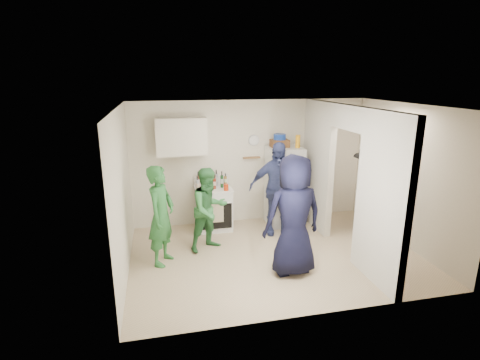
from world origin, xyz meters
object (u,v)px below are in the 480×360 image
(fridge, at_px, (284,186))
(yellow_cup_stack_top, at_px, (298,141))
(person_green_center, at_px, (209,209))
(person_denim, at_px, (277,189))
(person_navy, at_px, (294,216))
(person_nook, at_px, (368,191))
(wicker_basket, at_px, (280,143))
(stove, at_px, (214,209))
(blue_bowl, at_px, (280,137))
(person_green_left, at_px, (161,216))

(fridge, xyz_separation_m, yellow_cup_stack_top, (0.22, -0.10, 0.92))
(person_green_center, bearing_deg, person_denim, -8.69)
(person_green_center, relative_size, person_denim, 0.82)
(person_navy, height_order, person_nook, person_navy)
(wicker_basket, relative_size, yellow_cup_stack_top, 1.40)
(stove, distance_m, person_denim, 1.32)
(person_denim, relative_size, person_navy, 0.96)
(wicker_basket, bearing_deg, blue_bowl, 0.00)
(blue_bowl, bearing_deg, wicker_basket, 0.00)
(fridge, xyz_separation_m, wicker_basket, (-0.10, 0.05, 0.87))
(fridge, distance_m, yellow_cup_stack_top, 0.95)
(person_green_left, bearing_deg, stove, -13.49)
(person_green_left, distance_m, person_navy, 2.08)
(fridge, height_order, wicker_basket, wicker_basket)
(person_navy, bearing_deg, person_denim, -103.42)
(person_navy, bearing_deg, stove, -69.80)
(person_navy, bearing_deg, yellow_cup_stack_top, -116.74)
(blue_bowl, relative_size, person_denim, 0.13)
(yellow_cup_stack_top, bearing_deg, person_green_center, -158.08)
(yellow_cup_stack_top, bearing_deg, person_nook, -35.02)
(person_denim, distance_m, person_navy, 1.52)
(wicker_basket, bearing_deg, person_denim, -111.56)
(stove, xyz_separation_m, fridge, (1.44, -0.03, 0.38))
(yellow_cup_stack_top, relative_size, person_nook, 0.14)
(blue_bowl, bearing_deg, person_navy, -101.83)
(person_navy, bearing_deg, wicker_basket, -106.73)
(blue_bowl, height_order, person_green_center, blue_bowl)
(blue_bowl, relative_size, person_nook, 0.14)
(blue_bowl, height_order, person_navy, person_navy)
(person_green_center, relative_size, person_navy, 0.79)
(person_nook, bearing_deg, yellow_cup_stack_top, -108.82)
(person_nook, bearing_deg, person_green_center, -74.64)
(person_green_center, bearing_deg, yellow_cup_stack_top, -3.90)
(wicker_basket, distance_m, yellow_cup_stack_top, 0.36)
(yellow_cup_stack_top, height_order, person_nook, yellow_cup_stack_top)
(stove, bearing_deg, fridge, -1.20)
(fridge, xyz_separation_m, person_navy, (-0.52, -1.94, 0.13))
(stove, height_order, person_denim, person_denim)
(wicker_basket, height_order, person_nook, person_nook)
(stove, distance_m, person_nook, 2.97)
(stove, xyz_separation_m, person_navy, (0.92, -1.97, 0.51))
(yellow_cup_stack_top, xyz_separation_m, person_green_left, (-2.67, -1.09, -0.91))
(person_nook, bearing_deg, person_navy, -44.59)
(stove, height_order, yellow_cup_stack_top, yellow_cup_stack_top)
(wicker_basket, bearing_deg, person_green_left, -152.21)
(yellow_cup_stack_top, height_order, person_green_center, yellow_cup_stack_top)
(fridge, xyz_separation_m, person_green_center, (-1.64, -0.85, -0.06))
(stove, relative_size, person_green_left, 0.52)
(person_green_center, xyz_separation_m, person_nook, (2.99, -0.04, 0.15))
(person_denim, bearing_deg, person_green_left, -148.79)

